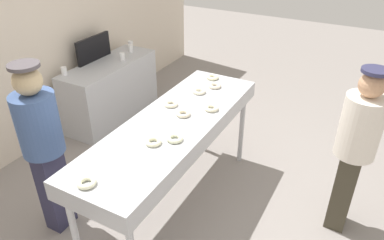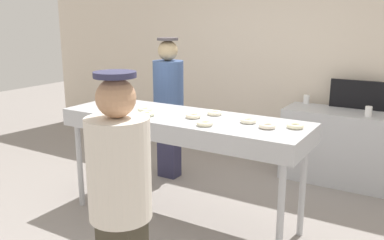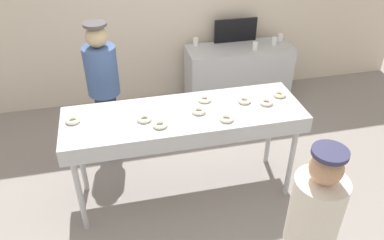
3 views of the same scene
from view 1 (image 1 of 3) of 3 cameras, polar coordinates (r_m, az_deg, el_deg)
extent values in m
plane|color=gray|center=(3.94, -2.62, -13.29)|extent=(16.00, 16.00, 0.00)
cube|color=#B7BABF|center=(3.35, -3.00, -1.38)|extent=(2.34, 0.73, 0.17)
cube|color=slate|center=(3.33, -3.02, -0.75)|extent=(1.99, 0.51, 0.08)
cylinder|color=#B7BABF|center=(4.35, 7.80, -1.62)|extent=(0.06, 0.06, 0.87)
cylinder|color=#B7BABF|center=(3.21, -17.87, -16.98)|extent=(0.06, 0.06, 0.87)
cylinder|color=#B7BABF|center=(4.54, 1.07, 0.20)|extent=(0.06, 0.06, 0.87)
torus|color=#F6E7C2|center=(3.39, -1.38, 1.02)|extent=(0.20, 0.20, 0.04)
torus|color=#F5E5C8|center=(3.94, 3.59, 5.41)|extent=(0.20, 0.20, 0.04)
torus|color=#F0F0C9|center=(2.68, -16.26, -9.46)|extent=(0.19, 0.19, 0.04)
torus|color=#F4ECC6|center=(3.49, 3.08, 1.87)|extent=(0.17, 0.17, 0.04)
torus|color=#FCF1CD|center=(3.56, -3.33, 2.54)|extent=(0.18, 0.18, 0.04)
torus|color=#F0EDC2|center=(3.00, -6.11, -3.43)|extent=(0.19, 0.19, 0.04)
torus|color=#F6EDCE|center=(3.81, 1.15, 4.54)|extent=(0.19, 0.19, 0.04)
torus|color=#F8F0C3|center=(4.15, 3.26, 6.74)|extent=(0.17, 0.17, 0.04)
torus|color=#EDF0C5|center=(3.03, -2.73, -2.92)|extent=(0.18, 0.18, 0.04)
cube|color=#2C2B46|center=(3.70, -20.84, -10.13)|extent=(0.24, 0.18, 0.87)
cylinder|color=#3F598C|center=(3.31, -23.07, -0.61)|extent=(0.36, 0.36, 0.56)
sphere|color=tan|center=(3.14, -24.50, 5.58)|extent=(0.23, 0.23, 0.23)
cylinder|color=#4A4448|center=(3.09, -25.02, 7.79)|extent=(0.25, 0.25, 0.03)
cube|color=#3D382A|center=(3.76, 22.70, -10.14)|extent=(0.24, 0.18, 0.84)
cylinder|color=silver|center=(3.38, 25.02, -0.97)|extent=(0.35, 0.35, 0.57)
sphere|color=tan|center=(3.22, 26.51, 4.96)|extent=(0.21, 0.21, 0.21)
cylinder|color=#323253|center=(3.17, 27.01, 6.92)|extent=(0.22, 0.22, 0.03)
cube|color=#B7BABF|center=(5.39, -12.59, 4.50)|extent=(1.52, 0.56, 0.86)
cylinder|color=white|center=(5.26, -10.91, 9.79)|extent=(0.07, 0.07, 0.11)
cylinder|color=white|center=(4.96, -19.50, 7.28)|extent=(0.07, 0.07, 0.11)
cylinder|color=white|center=(5.57, -9.63, 11.06)|extent=(0.07, 0.07, 0.11)
cylinder|color=white|center=(5.74, -9.66, 11.64)|extent=(0.07, 0.07, 0.11)
cube|color=black|center=(5.32, -15.24, 10.81)|extent=(0.63, 0.04, 0.34)
camera|label=2|loc=(4.74, 48.62, 10.55)|focal=38.47mm
camera|label=3|loc=(2.39, 75.84, 17.05)|focal=35.88mm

